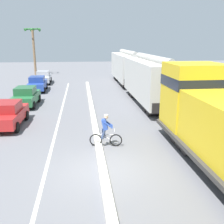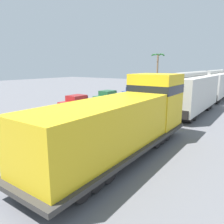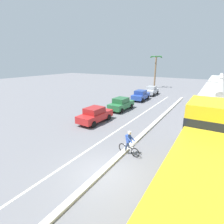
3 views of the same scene
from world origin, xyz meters
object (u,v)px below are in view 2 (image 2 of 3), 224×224
(locomotive, at_px, (127,121))
(parked_car_silver, at_px, (148,89))
(parked_car_blue, at_px, (133,92))
(palm_tree_near, at_px, (158,62))
(cyclist, at_px, (95,116))
(hopper_car_middle, at_px, (215,85))
(hopper_car_lead, at_px, (191,93))
(parked_car_red, at_px, (77,102))
(parked_car_green, at_px, (108,97))

(locomotive, relative_size, parked_car_silver, 2.72)
(parked_car_blue, bearing_deg, palm_tree_near, 99.85)
(locomotive, relative_size, cyclist, 6.77)
(parked_car_silver, bearing_deg, hopper_car_middle, -5.15)
(hopper_car_lead, bearing_deg, parked_car_red, -154.83)
(locomotive, bearing_deg, parked_car_silver, 113.47)
(parked_car_green, bearing_deg, hopper_car_middle, 46.13)
(locomotive, bearing_deg, parked_car_blue, 118.82)
(hopper_car_lead, xyz_separation_m, parked_car_green, (-10.61, 0.56, -1.26))
(parked_car_blue, bearing_deg, parked_car_silver, 90.49)
(hopper_car_lead, bearing_deg, hopper_car_middle, 90.00)
(parked_car_blue, relative_size, cyclist, 2.47)
(parked_car_red, bearing_deg, locomotive, -33.79)
(hopper_car_middle, bearing_deg, hopper_car_lead, -90.00)
(hopper_car_middle, distance_m, parked_car_green, 15.37)
(hopper_car_middle, relative_size, parked_car_red, 2.50)
(hopper_car_middle, height_order, palm_tree_near, palm_tree_near)
(palm_tree_near, bearing_deg, parked_car_blue, -80.15)
(parked_car_blue, distance_m, palm_tree_near, 15.29)
(parked_car_blue, xyz_separation_m, parked_car_silver, (-0.04, 5.29, 0.00))
(hopper_car_middle, relative_size, palm_tree_near, 1.43)
(hopper_car_middle, height_order, parked_car_blue, hopper_car_middle)
(hopper_car_middle, relative_size, parked_car_green, 2.50)
(parked_car_blue, height_order, palm_tree_near, palm_tree_near)
(parked_car_blue, bearing_deg, parked_car_green, -89.32)
(locomotive, height_order, hopper_car_lead, locomotive)
(parked_car_red, bearing_deg, parked_car_blue, 90.10)
(parked_car_red, bearing_deg, palm_tree_near, 95.39)
(parked_car_blue, bearing_deg, parked_car_red, -89.90)
(locomotive, bearing_deg, hopper_car_lead, 90.00)
(parked_car_green, relative_size, cyclist, 2.47)
(hopper_car_lead, bearing_deg, parked_car_blue, 145.76)
(hopper_car_middle, distance_m, parked_car_blue, 11.60)
(parked_car_silver, relative_size, cyclist, 2.49)
(hopper_car_middle, height_order, parked_car_green, hopper_car_middle)
(locomotive, bearing_deg, hopper_car_middle, 90.00)
(parked_car_green, height_order, parked_car_blue, same)
(locomotive, height_order, parked_car_red, locomotive)
(parked_car_green, bearing_deg, cyclist, -58.90)
(hopper_car_lead, distance_m, parked_car_blue, 13.00)
(hopper_car_middle, xyz_separation_m, palm_tree_near, (-13.18, 10.03, 3.39))
(locomotive, distance_m, palm_tree_near, 36.46)
(hopper_car_lead, distance_m, hopper_car_middle, 11.60)
(hopper_car_middle, distance_m, cyclist, 21.25)
(palm_tree_near, bearing_deg, cyclist, -74.74)
(hopper_car_middle, xyz_separation_m, cyclist, (-4.81, -20.66, -1.26))
(parked_car_blue, xyz_separation_m, palm_tree_near, (-2.49, 14.36, 4.65))
(cyclist, distance_m, palm_tree_near, 32.16)
(locomotive, distance_m, parked_car_silver, 26.97)
(parked_car_red, distance_m, cyclist, 7.13)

